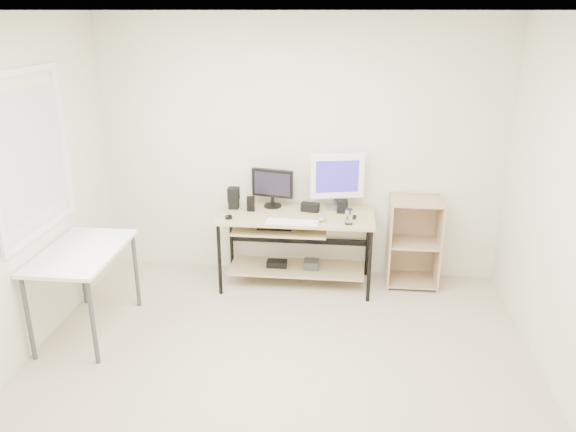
# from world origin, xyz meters

# --- Properties ---
(room) EXTENTS (4.01, 4.01, 2.62)m
(room) POSITION_xyz_m (-0.14, 0.04, 1.32)
(room) COLOR #C1AE94
(room) RESTS_ON ground
(desk) EXTENTS (1.50, 0.65, 0.75)m
(desk) POSITION_xyz_m (-0.03, 1.66, 0.54)
(desk) COLOR tan
(desk) RESTS_ON ground
(side_table) EXTENTS (0.60, 1.00, 0.75)m
(side_table) POSITION_xyz_m (-1.68, 0.60, 0.67)
(side_table) COLOR white
(side_table) RESTS_ON ground
(shelf_unit) EXTENTS (0.50, 0.40, 0.90)m
(shelf_unit) POSITION_xyz_m (1.15, 1.82, 0.45)
(shelf_unit) COLOR tan
(shelf_unit) RESTS_ON ground
(black_monitor) EXTENTS (0.42, 0.18, 0.39)m
(black_monitor) POSITION_xyz_m (-0.26, 1.85, 0.97)
(black_monitor) COLOR black
(black_monitor) RESTS_ON desk
(white_imac) EXTENTS (0.52, 0.17, 0.56)m
(white_imac) POSITION_xyz_m (0.38, 1.84, 1.07)
(white_imac) COLOR silver
(white_imac) RESTS_ON desk
(keyboard) EXTENTS (0.49, 0.17, 0.02)m
(keyboard) POSITION_xyz_m (-0.02, 1.41, 0.76)
(keyboard) COLOR white
(keyboard) RESTS_ON desk
(mouse) EXTENTS (0.09, 0.13, 0.04)m
(mouse) POSITION_xyz_m (0.25, 1.51, 0.77)
(mouse) COLOR #ADADB2
(mouse) RESTS_ON desk
(center_speaker) EXTENTS (0.19, 0.11, 0.09)m
(center_speaker) POSITION_xyz_m (0.13, 1.74, 0.79)
(center_speaker) COLOR black
(center_speaker) RESTS_ON desk
(speaker_left) EXTENTS (0.11, 0.11, 0.21)m
(speaker_left) POSITION_xyz_m (-0.63, 1.76, 0.86)
(speaker_left) COLOR black
(speaker_left) RESTS_ON desk
(speaker_right) EXTENTS (0.10, 0.10, 0.12)m
(speaker_right) POSITION_xyz_m (0.44, 1.76, 0.81)
(speaker_right) COLOR black
(speaker_right) RESTS_ON desk
(audio_controller) EXTENTS (0.08, 0.05, 0.15)m
(audio_controller) POSITION_xyz_m (-0.45, 1.70, 0.83)
(audio_controller) COLOR black
(audio_controller) RESTS_ON desk
(volume_puck) EXTENTS (0.07, 0.07, 0.03)m
(volume_puck) POSITION_xyz_m (-0.62, 1.46, 0.76)
(volume_puck) COLOR black
(volume_puck) RESTS_ON desk
(smartphone) EXTENTS (0.06, 0.11, 0.01)m
(smartphone) POSITION_xyz_m (0.55, 1.61, 0.75)
(smartphone) COLOR black
(smartphone) RESTS_ON desk
(coaster) EXTENTS (0.12, 0.12, 0.01)m
(coaster) POSITION_xyz_m (0.50, 1.43, 0.75)
(coaster) COLOR #A7764B
(coaster) RESTS_ON desk
(drinking_glass) EXTENTS (0.09, 0.09, 0.14)m
(drinking_glass) POSITION_xyz_m (0.50, 1.43, 0.83)
(drinking_glass) COLOR white
(drinking_glass) RESTS_ON coaster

